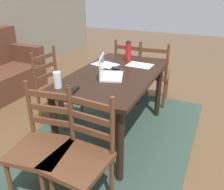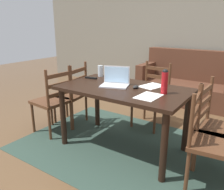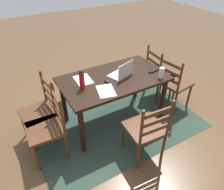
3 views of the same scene
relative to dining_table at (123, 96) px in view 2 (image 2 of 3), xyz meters
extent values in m
plane|color=brown|center=(0.00, 0.00, -0.67)|extent=(14.00, 14.00, 0.00)
cube|color=#2D4238|center=(0.00, 0.00, -0.67)|extent=(2.52, 1.82, 0.01)
cube|color=gray|center=(0.00, 2.73, 0.68)|extent=(8.00, 0.12, 2.70)
cube|color=black|center=(0.00, 0.00, 0.09)|extent=(1.49, 0.86, 0.04)
cylinder|color=black|center=(-0.67, -0.35, -0.30)|extent=(0.07, 0.07, 0.74)
cylinder|color=black|center=(0.67, -0.35, -0.30)|extent=(0.07, 0.07, 0.74)
cylinder|color=black|center=(-0.67, 0.35, -0.30)|extent=(0.07, 0.07, 0.74)
cylinder|color=black|center=(0.67, 0.35, -0.30)|extent=(0.07, 0.07, 0.74)
cube|color=#56331E|center=(1.08, -0.17, -0.22)|extent=(0.49, 0.49, 0.04)
cylinder|color=#56331E|center=(0.87, -0.01, -0.46)|extent=(0.04, 0.04, 0.43)
cylinder|color=#56331E|center=(0.91, -0.38, -0.46)|extent=(0.04, 0.04, 0.43)
cylinder|color=#56331E|center=(0.86, -0.01, 0.03)|extent=(0.04, 0.04, 0.50)
cylinder|color=#56331E|center=(0.90, -0.38, 0.03)|extent=(0.04, 0.04, 0.50)
cube|color=#56331E|center=(0.88, -0.19, -0.07)|extent=(0.07, 0.36, 0.05)
cube|color=#56331E|center=(0.88, -0.19, 0.05)|extent=(0.07, 0.36, 0.05)
cube|color=#56331E|center=(0.88, -0.19, 0.18)|extent=(0.07, 0.36, 0.05)
cube|color=#56331E|center=(-1.08, 0.17, -0.22)|extent=(0.50, 0.50, 0.04)
cylinder|color=#56331E|center=(-1.24, -0.04, -0.46)|extent=(0.04, 0.04, 0.43)
cylinder|color=#56331E|center=(-1.29, 0.33, -0.46)|extent=(0.04, 0.04, 0.43)
cylinder|color=#56331E|center=(-0.86, 0.01, -0.46)|extent=(0.04, 0.04, 0.43)
cylinder|color=#56331E|center=(-0.92, 0.39, -0.46)|extent=(0.04, 0.04, 0.43)
cylinder|color=#56331E|center=(-0.85, 0.01, 0.03)|extent=(0.04, 0.04, 0.50)
cylinder|color=#56331E|center=(-0.91, 0.39, 0.03)|extent=(0.04, 0.04, 0.50)
cube|color=#56331E|center=(-0.88, 0.20, -0.07)|extent=(0.08, 0.36, 0.05)
cube|color=#56331E|center=(-0.88, 0.20, 0.05)|extent=(0.08, 0.36, 0.05)
cube|color=#56331E|center=(-0.88, 0.20, 0.18)|extent=(0.08, 0.36, 0.05)
cube|color=#56331E|center=(-1.08, -0.17, -0.22)|extent=(0.47, 0.47, 0.04)
cylinder|color=#56331E|center=(-1.28, -0.35, -0.46)|extent=(0.04, 0.04, 0.43)
cylinder|color=#56331E|center=(-1.25, 0.03, -0.46)|extent=(0.04, 0.04, 0.43)
cylinder|color=#56331E|center=(-0.90, -0.38, -0.46)|extent=(0.04, 0.04, 0.43)
cylinder|color=#56331E|center=(-0.87, 0.00, -0.46)|extent=(0.04, 0.04, 0.43)
cylinder|color=#56331E|center=(-0.89, -0.38, 0.03)|extent=(0.04, 0.04, 0.50)
cylinder|color=#56331E|center=(-0.86, 0.00, 0.03)|extent=(0.04, 0.04, 0.50)
cube|color=#56331E|center=(-0.88, -0.19, -0.07)|extent=(0.05, 0.36, 0.05)
cube|color=#56331E|center=(-0.88, -0.19, 0.05)|extent=(0.05, 0.36, 0.05)
cube|color=#56331E|center=(-0.88, -0.19, 0.18)|extent=(0.05, 0.36, 0.05)
cube|color=#56331E|center=(1.08, 0.17, -0.22)|extent=(0.46, 0.46, 0.04)
cylinder|color=#56331E|center=(0.89, 0.37, -0.46)|extent=(0.04, 0.04, 0.43)
cylinder|color=#56331E|center=(0.88, -0.01, -0.46)|extent=(0.04, 0.04, 0.43)
cylinder|color=#56331E|center=(0.88, 0.37, 0.03)|extent=(0.04, 0.04, 0.50)
cylinder|color=#56331E|center=(0.87, -0.01, 0.03)|extent=(0.04, 0.04, 0.50)
cube|color=#56331E|center=(0.88, 0.18, -0.07)|extent=(0.04, 0.36, 0.05)
cube|color=#56331E|center=(0.88, 0.18, 0.05)|extent=(0.04, 0.36, 0.05)
cube|color=#56331E|center=(0.88, 0.18, 0.18)|extent=(0.04, 0.36, 0.05)
cube|color=#56331E|center=(0.00, 0.76, -0.22)|extent=(0.47, 0.47, 0.04)
cylinder|color=#56331E|center=(0.18, 0.56, -0.46)|extent=(0.04, 0.04, 0.43)
cylinder|color=#56331E|center=(-0.20, 0.58, -0.46)|extent=(0.04, 0.04, 0.43)
cylinder|color=#56331E|center=(0.20, 0.94, -0.46)|extent=(0.04, 0.04, 0.43)
cylinder|color=#56331E|center=(-0.18, 0.96, -0.46)|extent=(0.04, 0.04, 0.43)
cylinder|color=#56331E|center=(0.20, 0.95, 0.03)|extent=(0.04, 0.04, 0.50)
cylinder|color=#56331E|center=(-0.18, 0.97, 0.03)|extent=(0.04, 0.04, 0.50)
cube|color=#56331E|center=(0.01, 0.96, -0.07)|extent=(0.36, 0.05, 0.05)
cube|color=#56331E|center=(0.01, 0.96, 0.05)|extent=(0.36, 0.05, 0.05)
cube|color=#56331E|center=(0.01, 0.96, 0.18)|extent=(0.36, 0.05, 0.05)
cube|color=#512D1E|center=(0.09, 2.18, -0.47)|extent=(1.80, 0.80, 0.40)
cube|color=#512D1E|center=(0.09, 2.48, 0.03)|extent=(1.80, 0.20, 0.60)
cube|color=#512D1E|center=(-0.73, 2.18, -0.12)|extent=(0.16, 0.80, 0.30)
cube|color=silver|center=(-0.11, -0.02, 0.11)|extent=(0.37, 0.31, 0.02)
cube|color=silver|center=(-0.15, 0.08, 0.23)|extent=(0.31, 0.11, 0.21)
cube|color=#A5CCEA|center=(-0.15, 0.07, 0.23)|extent=(0.28, 0.10, 0.19)
cylinder|color=#A81419|center=(0.48, 0.03, 0.22)|extent=(0.07, 0.07, 0.23)
sphere|color=black|center=(0.48, 0.03, 0.34)|extent=(0.06, 0.06, 0.06)
cylinder|color=silver|center=(-0.58, 0.32, 0.18)|extent=(0.07, 0.07, 0.15)
ellipsoid|color=black|center=(0.13, 0.05, 0.12)|extent=(0.06, 0.10, 0.03)
cube|color=black|center=(-0.60, 0.14, 0.12)|extent=(0.17, 0.07, 0.02)
cube|color=white|center=(0.39, -0.16, 0.11)|extent=(0.22, 0.31, 0.00)
cube|color=white|center=(0.25, 0.24, 0.11)|extent=(0.28, 0.34, 0.00)
camera|label=1|loc=(-2.27, -1.00, 0.99)|focal=38.61mm
camera|label=2|loc=(1.35, -2.23, 0.82)|focal=37.10mm
camera|label=3|loc=(1.28, 2.18, 1.62)|focal=33.56mm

